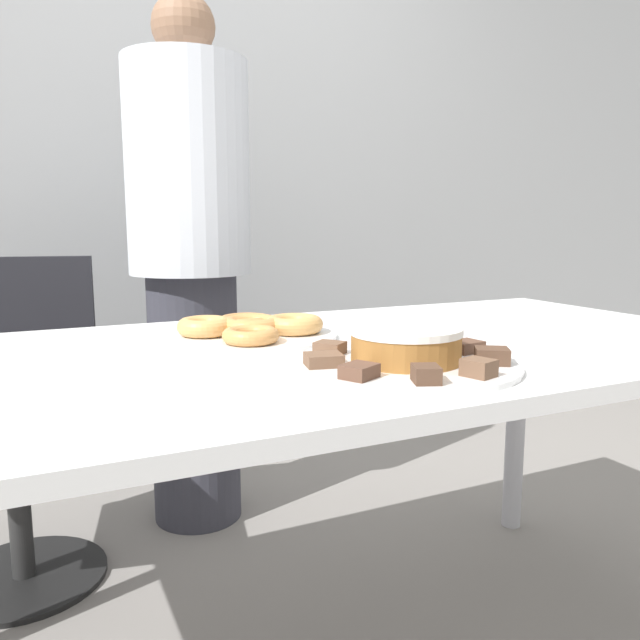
% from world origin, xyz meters
% --- Properties ---
extents(wall_back, '(8.00, 0.05, 2.60)m').
position_xyz_m(wall_back, '(0.00, 1.55, 1.30)').
color(wall_back, '#A8AAAD').
rests_on(wall_back, ground_plane).
extents(table, '(1.87, 0.90, 0.75)m').
position_xyz_m(table, '(0.00, 0.00, 0.67)').
color(table, white).
rests_on(table, ground_plane).
extents(person_standing, '(0.38, 0.38, 1.67)m').
position_xyz_m(person_standing, '(-0.04, 0.90, 0.88)').
color(person_standing, '#383842').
rests_on(person_standing, ground_plane).
extents(office_chair_left, '(0.52, 0.52, 0.89)m').
position_xyz_m(office_chair_left, '(-0.57, 0.78, 0.42)').
color(office_chair_left, black).
rests_on(office_chair_left, ground_plane).
extents(plate_cake, '(0.38, 0.38, 0.01)m').
position_xyz_m(plate_cake, '(0.05, -0.22, 0.75)').
color(plate_cake, white).
rests_on(plate_cake, table).
extents(plate_donuts, '(0.36, 0.36, 0.01)m').
position_xyz_m(plate_donuts, '(-0.10, 0.15, 0.75)').
color(plate_donuts, white).
rests_on(plate_donuts, table).
extents(frosted_cake, '(0.19, 0.19, 0.06)m').
position_xyz_m(frosted_cake, '(0.05, -0.22, 0.78)').
color(frosted_cake, '#9E662D').
rests_on(frosted_cake, plate_cake).
extents(lamington_0, '(0.07, 0.07, 0.03)m').
position_xyz_m(lamington_0, '(0.17, -0.29, 0.77)').
color(lamington_0, '#513828').
rests_on(lamington_0, plate_cake).
extents(lamington_1, '(0.06, 0.05, 0.02)m').
position_xyz_m(lamington_1, '(0.19, -0.20, 0.77)').
color(lamington_1, brown).
rests_on(lamington_1, plate_cake).
extents(lamington_2, '(0.07, 0.07, 0.02)m').
position_xyz_m(lamington_2, '(0.15, -0.11, 0.77)').
color(lamington_2, brown).
rests_on(lamington_2, plate_cake).
extents(lamington_3, '(0.04, 0.05, 0.03)m').
position_xyz_m(lamington_3, '(0.06, -0.08, 0.77)').
color(lamington_3, brown).
rests_on(lamington_3, plate_cake).
extents(lamington_4, '(0.06, 0.06, 0.02)m').
position_xyz_m(lamington_4, '(-0.04, -0.10, 0.77)').
color(lamington_4, brown).
rests_on(lamington_4, plate_cake).
extents(lamington_5, '(0.07, 0.06, 0.02)m').
position_xyz_m(lamington_5, '(-0.09, -0.19, 0.77)').
color(lamington_5, brown).
rests_on(lamington_5, plate_cake).
extents(lamington_6, '(0.07, 0.06, 0.02)m').
position_xyz_m(lamington_6, '(-0.08, -0.28, 0.77)').
color(lamington_6, brown).
rests_on(lamington_6, plate_cake).
extents(lamington_7, '(0.05, 0.06, 0.03)m').
position_xyz_m(lamington_7, '(-0.00, -0.35, 0.77)').
color(lamington_7, '#513828').
rests_on(lamington_7, plate_cake).
extents(lamington_8, '(0.05, 0.06, 0.03)m').
position_xyz_m(lamington_8, '(0.09, -0.35, 0.77)').
color(lamington_8, brown).
rests_on(lamington_8, plate_cake).
extents(donut_0, '(0.13, 0.13, 0.04)m').
position_xyz_m(donut_0, '(-0.10, 0.15, 0.77)').
color(donut_0, '#D18E4C').
rests_on(donut_0, plate_donuts).
extents(donut_1, '(0.11, 0.11, 0.03)m').
position_xyz_m(donut_1, '(-0.13, 0.05, 0.77)').
color(donut_1, '#D18E4C').
rests_on(donut_1, plate_donuts).
extents(donut_2, '(0.12, 0.12, 0.04)m').
position_xyz_m(donut_2, '(-0.01, 0.12, 0.77)').
color(donut_2, tan).
rests_on(donut_2, plate_donuts).
extents(donut_3, '(0.12, 0.12, 0.03)m').
position_xyz_m(donut_3, '(-0.09, 0.21, 0.77)').
color(donut_3, '#C68447').
rests_on(donut_3, plate_donuts).
extents(donut_4, '(0.12, 0.12, 0.04)m').
position_xyz_m(donut_4, '(-0.19, 0.17, 0.77)').
color(donut_4, tan).
rests_on(donut_4, plate_donuts).
extents(napkin, '(0.15, 0.13, 0.01)m').
position_xyz_m(napkin, '(0.57, 0.07, 0.75)').
color(napkin, white).
rests_on(napkin, table).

